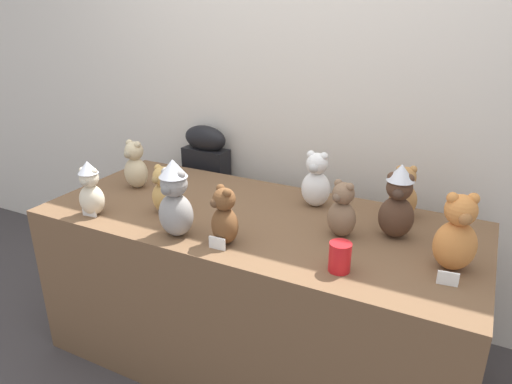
# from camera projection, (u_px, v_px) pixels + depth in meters

# --- Properties ---
(wall_back) EXTENTS (7.00, 0.08, 2.60)m
(wall_back) POSITION_uv_depth(u_px,v_px,m) (314.00, 78.00, 2.47)
(wall_back) COLOR silver
(wall_back) RESTS_ON ground_plane
(display_table) EXTENTS (1.96, 0.85, 0.78)m
(display_table) POSITION_uv_depth(u_px,v_px,m) (256.00, 290.00, 2.25)
(display_table) COLOR brown
(display_table) RESTS_ON ground_plane
(instrument_case) EXTENTS (0.29, 0.14, 1.00)m
(instrument_case) POSITION_uv_depth(u_px,v_px,m) (208.00, 204.00, 2.93)
(instrument_case) COLOR black
(instrument_case) RESTS_ON ground_plane
(teddy_bear_caramel) EXTENTS (0.15, 0.14, 0.24)m
(teddy_bear_caramel) POSITION_uv_depth(u_px,v_px,m) (404.00, 193.00, 2.07)
(teddy_bear_caramel) COLOR #B27A42
(teddy_bear_caramel) RESTS_ON display_table
(teddy_bear_sand) EXTENTS (0.14, 0.13, 0.25)m
(teddy_bear_sand) POSITION_uv_depth(u_px,v_px,m) (135.00, 166.00, 2.40)
(teddy_bear_sand) COLOR #CCB78E
(teddy_bear_sand) RESTS_ON display_table
(teddy_bear_cocoa) EXTENTS (0.15, 0.13, 0.31)m
(teddy_bear_cocoa) POSITION_uv_depth(u_px,v_px,m) (398.00, 202.00, 1.87)
(teddy_bear_cocoa) COLOR #4C3323
(teddy_bear_cocoa) RESTS_ON display_table
(teddy_bear_ginger) EXTENTS (0.19, 0.18, 0.30)m
(teddy_bear_ginger) POSITION_uv_depth(u_px,v_px,m) (457.00, 234.00, 1.65)
(teddy_bear_ginger) COLOR #D17F3D
(teddy_bear_ginger) RESTS_ON display_table
(teddy_bear_ash) EXTENTS (0.15, 0.13, 0.33)m
(teddy_bear_ash) POSITION_uv_depth(u_px,v_px,m) (175.00, 199.00, 1.88)
(teddy_bear_ash) COLOR gray
(teddy_bear_ash) RESTS_ON display_table
(teddy_bear_honey) EXTENTS (0.14, 0.12, 0.23)m
(teddy_bear_honey) POSITION_uv_depth(u_px,v_px,m) (163.00, 191.00, 2.12)
(teddy_bear_honey) COLOR tan
(teddy_bear_honey) RESTS_ON display_table
(teddy_bear_mocha) EXTENTS (0.15, 0.14, 0.24)m
(teddy_bear_mocha) POSITION_uv_depth(u_px,v_px,m) (342.00, 211.00, 1.90)
(teddy_bear_mocha) COLOR #7F6047
(teddy_bear_mocha) RESTS_ON display_table
(teddy_bear_cream) EXTENTS (0.13, 0.12, 0.25)m
(teddy_bear_cream) POSITION_uv_depth(u_px,v_px,m) (90.00, 189.00, 2.09)
(teddy_bear_cream) COLOR beige
(teddy_bear_cream) RESTS_ON display_table
(teddy_bear_snow) EXTENTS (0.14, 0.12, 0.27)m
(teddy_bear_snow) POSITION_uv_depth(u_px,v_px,m) (316.00, 181.00, 2.18)
(teddy_bear_snow) COLOR white
(teddy_bear_snow) RESTS_ON display_table
(teddy_bear_chestnut) EXTENTS (0.16, 0.16, 0.24)m
(teddy_bear_chestnut) POSITION_uv_depth(u_px,v_px,m) (224.00, 217.00, 1.84)
(teddy_bear_chestnut) COLOR brown
(teddy_bear_chestnut) RESTS_ON display_table
(party_cup_red) EXTENTS (0.08, 0.08, 0.11)m
(party_cup_red) POSITION_uv_depth(u_px,v_px,m) (340.00, 257.00, 1.66)
(party_cup_red) COLOR red
(party_cup_red) RESTS_ON display_table
(name_card_front_left) EXTENTS (0.07, 0.02, 0.05)m
(name_card_front_left) POSITION_uv_depth(u_px,v_px,m) (89.00, 211.00, 2.10)
(name_card_front_left) COLOR white
(name_card_front_left) RESTS_ON display_table
(name_card_front_middle) EXTENTS (0.07, 0.02, 0.05)m
(name_card_front_middle) POSITION_uv_depth(u_px,v_px,m) (448.00, 279.00, 1.59)
(name_card_front_middle) COLOR white
(name_card_front_middle) RESTS_ON display_table
(name_card_front_right) EXTENTS (0.07, 0.01, 0.05)m
(name_card_front_right) POSITION_uv_depth(u_px,v_px,m) (217.00, 243.00, 1.82)
(name_card_front_right) COLOR white
(name_card_front_right) RESTS_ON display_table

